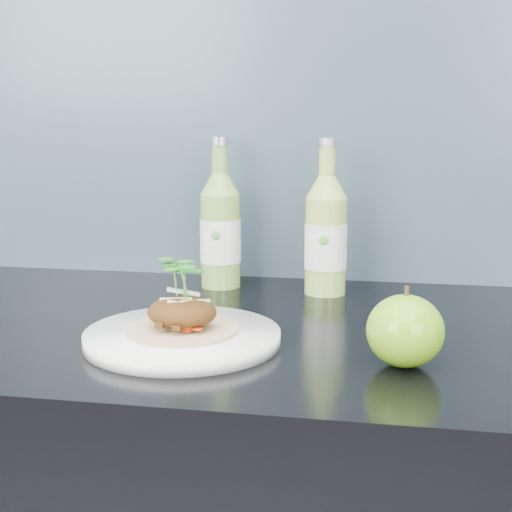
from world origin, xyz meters
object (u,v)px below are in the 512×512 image
object	(u,v)px
cider_bottle_right	(326,236)
dinner_plate	(183,337)
green_apple	(405,331)
cider_bottle_left	(220,231)

from	to	relation	value
cider_bottle_right	dinner_plate	bearing A→B (deg)	-96.39
dinner_plate	cider_bottle_right	bearing A→B (deg)	62.57
green_apple	cider_bottle_right	xyz separation A→B (m)	(-0.12, 0.32, 0.05)
green_apple	cider_bottle_right	size ratio (longest dim) A/B	0.46
green_apple	cider_bottle_left	bearing A→B (deg)	130.37
dinner_plate	cider_bottle_right	distance (m)	0.33
green_apple	cider_bottle_left	distance (m)	0.45
green_apple	cider_bottle_right	bearing A→B (deg)	109.84
dinner_plate	green_apple	size ratio (longest dim) A/B	2.31
dinner_plate	cider_bottle_left	xyz separation A→B (m)	(-0.02, 0.30, 0.08)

